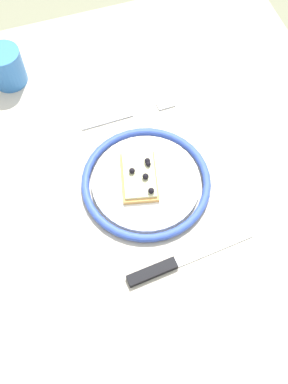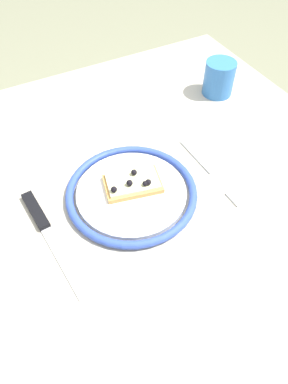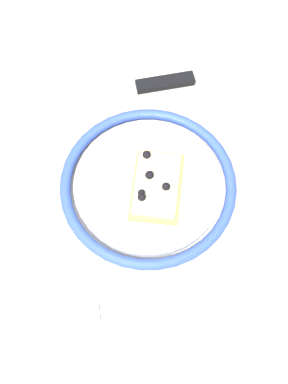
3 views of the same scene
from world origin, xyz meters
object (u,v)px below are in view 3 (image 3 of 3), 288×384
(plate, at_px, (148,185))
(knife, at_px, (144,86))
(pizza_slice_near, at_px, (159,183))
(fork, at_px, (148,306))
(dining_table, at_px, (155,213))

(plate, distance_m, knife, 0.17)
(knife, bearing_deg, pizza_slice_near, -179.44)
(pizza_slice_near, height_order, fork, pizza_slice_near)
(plate, relative_size, fork, 1.22)
(knife, bearing_deg, plate, 175.77)
(dining_table, xyz_separation_m, pizza_slice_near, (0.00, -0.00, 0.10))
(knife, distance_m, fork, 0.34)
(dining_table, xyz_separation_m, knife, (0.18, -0.00, 0.08))
(dining_table, relative_size, plate, 3.91)
(pizza_slice_near, bearing_deg, plate, 74.28)
(plate, xyz_separation_m, knife, (0.17, -0.01, -0.00))
(dining_table, distance_m, fork, 0.18)
(dining_table, xyz_separation_m, fork, (-0.16, 0.03, 0.08))
(plate, distance_m, pizza_slice_near, 0.02)
(plate, bearing_deg, fork, 173.69)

